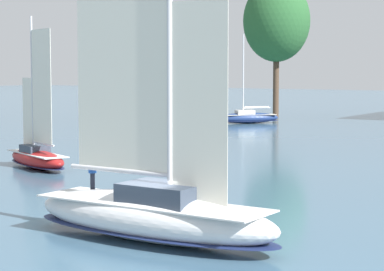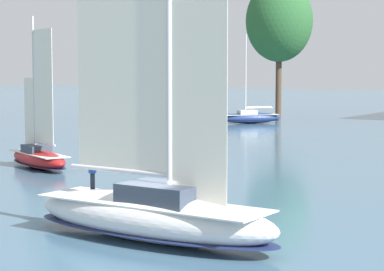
# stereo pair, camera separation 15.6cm
# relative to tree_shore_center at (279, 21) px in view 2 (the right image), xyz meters

# --- Properties ---
(ground_plane) EXTENTS (400.00, 400.00, 0.00)m
(ground_plane) POSITION_rel_tree_shore_center_xyz_m (28.49, -69.79, -13.22)
(ground_plane) COLOR #42667F
(tree_shore_center) EXTENTS (9.17, 9.17, 18.88)m
(tree_shore_center) POSITION_rel_tree_shore_center_xyz_m (0.00, 0.00, 0.00)
(tree_shore_center) COLOR #4C3828
(tree_shore_center) RESTS_ON ground
(sailboat_main) EXTENTS (11.51, 3.48, 15.71)m
(sailboat_main) POSITION_rel_tree_shore_center_xyz_m (28.51, -69.79, -12.00)
(sailboat_main) COLOR silver
(sailboat_main) RESTS_ON ground
(sailboat_moored_near_marina) EXTENTS (7.74, 4.87, 10.35)m
(sailboat_moored_near_marina) POSITION_rel_tree_shore_center_xyz_m (9.37, -56.38, -12.36)
(sailboat_moored_near_marina) COLOR maroon
(sailboat_moored_near_marina) RESTS_ON ground
(sailboat_moored_mid_channel) EXTENTS (7.06, 7.39, 10.99)m
(sailboat_moored_mid_channel) POSITION_rel_tree_shore_center_xyz_m (1.93, -11.85, -12.47)
(sailboat_moored_mid_channel) COLOR navy
(sailboat_moored_mid_channel) RESTS_ON ground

